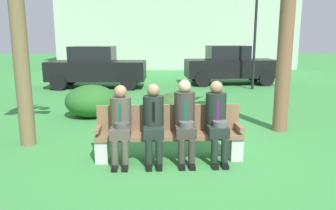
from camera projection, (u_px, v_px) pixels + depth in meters
ground_plane at (184, 157)px, 5.65m from camera, size 80.00×80.00×0.00m
park_bench at (169, 133)px, 5.52m from camera, size 2.42×0.44×0.90m
seated_man_leftmost at (121, 120)px, 5.29m from camera, size 0.34×0.72×1.26m
seated_man_centerleft at (153, 119)px, 5.32m from camera, size 0.34×0.72×1.28m
seated_man_centerright at (185, 117)px, 5.35m from camera, size 0.34×0.72×1.34m
seated_man_rightmost at (217, 117)px, 5.38m from camera, size 0.34×0.72×1.32m
shrub_near_bench at (173, 105)px, 8.53m from camera, size 0.98×0.89×0.61m
shrub_mid_lawn at (91, 101)px, 8.45m from camera, size 1.32×1.21×0.83m
shrub_far_lawn at (176, 119)px, 6.93m from camera, size 1.02×0.94×0.64m
parked_car_near at (96, 67)px, 13.37m from camera, size 3.99×1.91×1.68m
parked_car_far at (230, 65)px, 14.40m from camera, size 3.94×1.78×1.68m
street_lamp at (255, 30)px, 12.64m from camera, size 0.24×0.24×3.81m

